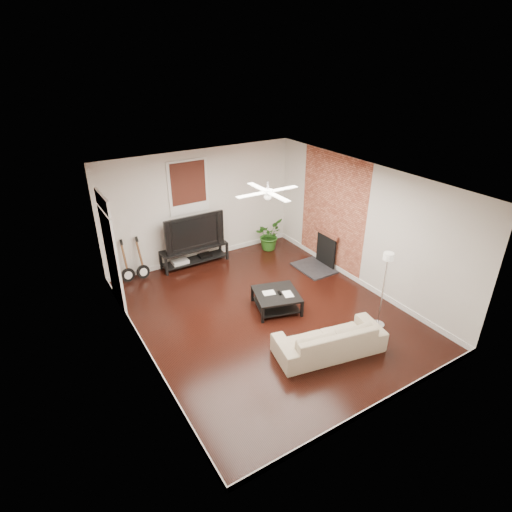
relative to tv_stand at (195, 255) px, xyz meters
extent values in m
cube|color=black|center=(0.35, -2.78, -0.24)|extent=(5.00, 6.00, 0.01)
cube|color=white|center=(0.35, -2.78, 2.56)|extent=(5.00, 6.00, 0.01)
cube|color=silver|center=(0.35, 0.22, 1.16)|extent=(5.00, 0.01, 2.80)
cube|color=silver|center=(0.35, -5.78, 1.16)|extent=(5.00, 0.01, 2.80)
cube|color=silver|center=(-2.15, -2.78, 1.16)|extent=(0.01, 6.00, 2.80)
cube|color=silver|center=(2.85, -2.78, 1.16)|extent=(0.01, 6.00, 2.80)
cube|color=#994631|center=(2.84, -1.78, 1.16)|extent=(0.02, 2.20, 2.80)
cube|color=black|center=(2.55, -1.78, 0.22)|extent=(0.80, 1.10, 0.92)
cube|color=#38160F|center=(0.05, 0.19, 1.71)|extent=(1.00, 0.06, 1.30)
cube|color=white|center=(-2.11, -0.88, 1.01)|extent=(0.08, 1.00, 2.50)
cube|color=black|center=(0.00, 0.00, 0.00)|extent=(1.69, 0.45, 0.47)
imported|color=black|center=(0.00, 0.02, 0.67)|extent=(1.51, 0.20, 0.87)
cube|color=black|center=(0.63, -2.73, -0.05)|extent=(1.09, 1.09, 0.37)
imported|color=tan|center=(0.66, -4.37, 0.05)|extent=(2.07, 1.14, 0.57)
imported|color=#28601B|center=(2.07, -0.22, 0.17)|extent=(0.96, 0.94, 0.81)
camera|label=1|loc=(-3.51, -8.69, 4.65)|focal=28.96mm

